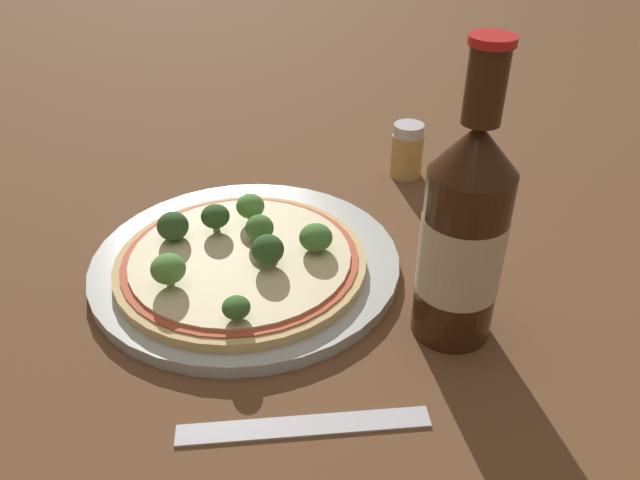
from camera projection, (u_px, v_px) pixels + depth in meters
name	position (u px, v px, depth m)	size (l,w,h in m)	color
ground_plane	(247.00, 267.00, 0.60)	(3.00, 3.00, 0.00)	brown
plate	(242.00, 262.00, 0.60)	(0.29, 0.29, 0.01)	#B2B7B2
pizza	(241.00, 261.00, 0.57)	(0.23, 0.23, 0.01)	tan
broccoli_floret_0	(173.00, 226.00, 0.59)	(0.03, 0.03, 0.03)	#89A866
broccoli_floret_1	(316.00, 238.00, 0.57)	(0.03, 0.03, 0.03)	#89A866
broccoli_floret_2	(168.00, 269.00, 0.52)	(0.03, 0.03, 0.03)	#89A866
broccoli_floret_3	(215.00, 217.00, 0.60)	(0.03, 0.03, 0.03)	#89A866
broccoli_floret_4	(268.00, 250.00, 0.55)	(0.03, 0.03, 0.03)	#89A866
broccoli_floret_5	(250.00, 206.00, 0.61)	(0.03, 0.03, 0.03)	#89A866
broccoli_floret_6	(259.00, 228.00, 0.58)	(0.03, 0.03, 0.03)	#89A866
broccoli_floret_7	(236.00, 308.00, 0.49)	(0.02, 0.02, 0.02)	#89A866
beer_bottle	(463.00, 235.00, 0.47)	(0.07, 0.07, 0.24)	#381E0F
pepper_shaker	(407.00, 151.00, 0.74)	(0.04, 0.04, 0.07)	tan
fork	(304.00, 425.00, 0.44)	(0.07, 0.18, 0.00)	silver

